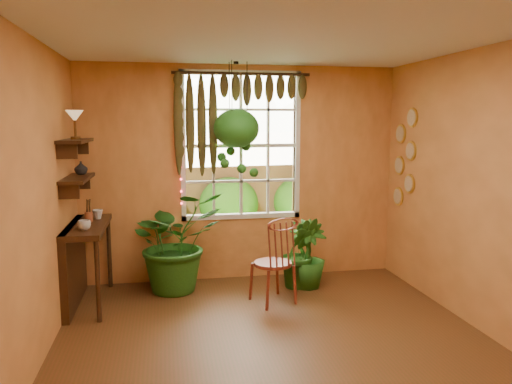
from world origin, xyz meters
TOP-DOWN VIEW (x-y plane):
  - floor at (0.00, 0.00)m, footprint 4.50×4.50m
  - ceiling at (0.00, 0.00)m, footprint 4.50×4.50m
  - wall_back at (0.00, 2.25)m, footprint 4.00×0.00m
  - wall_left at (-2.00, 0.00)m, footprint 0.00×4.50m
  - wall_right at (2.00, 0.00)m, footprint 0.00×4.50m
  - window at (0.00, 2.28)m, footprint 1.52×0.10m
  - valance_vine at (-0.08, 2.16)m, footprint 1.70×0.12m
  - string_lights at (-0.76, 2.19)m, footprint 0.03×0.03m
  - wall_plates at (1.98, 1.79)m, footprint 0.04×0.32m
  - counter_ledge at (-1.91, 1.60)m, footprint 0.40×1.20m
  - shelf_lower at (-1.88, 1.60)m, footprint 0.25×0.90m
  - shelf_upper at (-1.88, 1.60)m, footprint 0.25×0.90m
  - backyard at (0.24, 6.87)m, footprint 14.00×10.00m
  - windsor_chair at (0.21, 1.25)m, footprint 0.54×0.56m
  - potted_plant_left at (-0.85, 1.88)m, footprint 1.36×1.28m
  - potted_plant_mid at (0.63, 1.70)m, footprint 0.54×0.46m
  - potted_plant_right at (0.72, 1.71)m, footprint 0.49×0.49m
  - hanging_basket at (-0.11, 1.95)m, footprint 0.54×0.54m
  - cup_a at (-1.78, 1.28)m, footprint 0.14×0.14m
  - cup_b at (-1.72, 1.87)m, footprint 0.13×0.13m
  - brush_jar at (-1.80, 1.74)m, footprint 0.09×0.09m
  - shelf_vase at (-1.87, 1.83)m, footprint 0.16×0.16m
  - tiffany_lamp at (-1.86, 1.52)m, footprint 0.18×0.18m

SIDE VIEW (x-z plane):
  - floor at x=0.00m, z-range 0.00..0.00m
  - windsor_chair at x=0.21m, z-range -0.24..0.89m
  - potted_plant_right at x=0.72m, z-range 0.00..0.81m
  - potted_plant_mid at x=0.63m, z-range 0.00..0.87m
  - counter_ledge at x=-1.91m, z-range 0.10..1.00m
  - potted_plant_left at x=-0.85m, z-range 0.00..1.20m
  - cup_a at x=-1.78m, z-range 0.90..1.00m
  - cup_b at x=-1.72m, z-range 0.90..1.01m
  - brush_jar at x=-1.80m, z-range 0.87..1.18m
  - backyard at x=0.24m, z-range -4.72..7.28m
  - wall_back at x=0.00m, z-range -0.65..3.35m
  - wall_left at x=-2.00m, z-range -0.90..3.60m
  - wall_right at x=2.00m, z-range -0.90..3.60m
  - shelf_lower at x=-1.88m, z-range 1.38..1.42m
  - shelf_vase at x=-1.87m, z-range 1.42..1.57m
  - wall_plates at x=1.98m, z-range 1.00..2.10m
  - window at x=0.00m, z-range 0.77..2.63m
  - string_lights at x=-0.76m, z-range 0.98..2.52m
  - shelf_upper at x=-1.88m, z-range 1.78..1.82m
  - hanging_basket at x=-0.11m, z-range 1.18..2.57m
  - tiffany_lamp at x=-1.86m, z-range 1.89..2.19m
  - valance_vine at x=-0.08m, z-range 1.73..2.83m
  - ceiling at x=0.00m, z-range 2.70..2.70m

